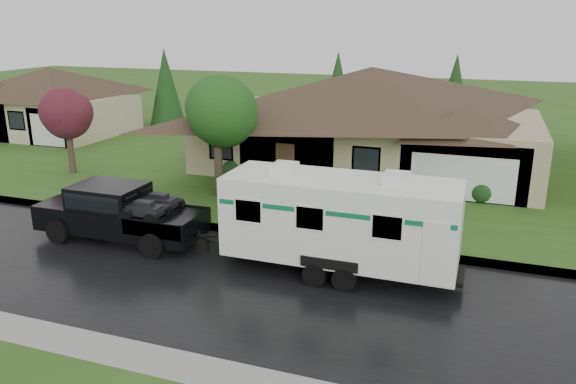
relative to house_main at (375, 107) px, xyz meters
The scene contains 11 objects.
ground 14.48m from the house_main, 99.41° to the right, with size 140.00×140.00×0.00m, color #2C561B.
road 16.40m from the house_main, 98.24° to the right, with size 140.00×8.00×0.01m, color black.
curb 12.32m from the house_main, 101.19° to the right, with size 140.00×0.50×0.15m, color gray.
lawn 4.36m from the house_main, 153.11° to the left, with size 140.00×26.00×0.15m, color #2C561B.
house_main is the anchor object (origin of this frame).
house_far 24.17m from the house_main, behind, with size 10.80×8.64×5.80m.
tree_left_green 9.80m from the house_main, 125.94° to the right, with size 3.36×3.36×5.56m.
tree_red 16.70m from the house_main, 156.40° to the right, with size 2.71×2.71×4.48m.
shrub_row 5.42m from the house_main, 93.69° to the right, with size 13.60×1.00×1.00m.
pickup_truck 15.77m from the house_main, 117.26° to the right, with size 6.56×2.49×2.19m.
travel_trailer 14.06m from the house_main, 83.09° to the right, with size 8.09×2.84×3.63m.
Camera 1 is at (8.20, -17.00, 8.17)m, focal length 35.00 mm.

